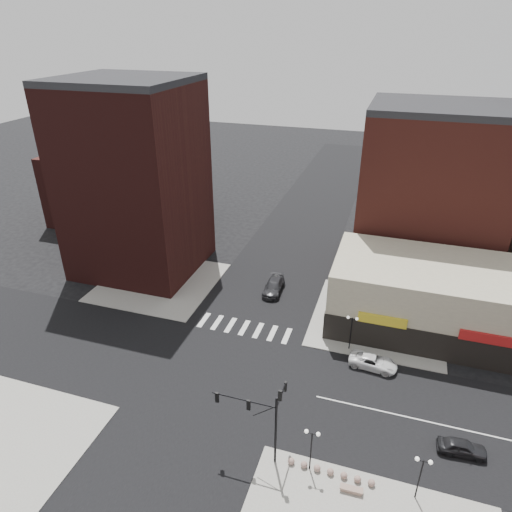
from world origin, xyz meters
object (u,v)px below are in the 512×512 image
(dark_sedan_east, at_px, (462,447))
(stone_bench, at_px, (351,490))
(white_suv, at_px, (373,362))
(traffic_signal, at_px, (265,411))
(street_lamp_ne, at_px, (352,324))
(street_lamp_se_a, at_px, (312,440))
(street_lamp_se_b, at_px, (422,468))
(dark_sedan_north, at_px, (274,286))

(dark_sedan_east, xyz_separation_m, stone_bench, (-8.16, -6.36, -0.33))
(white_suv, height_order, stone_bench, white_suv)
(traffic_signal, xyz_separation_m, street_lamp_ne, (4.76, 15.83, -1.67))
(white_suv, relative_size, dark_sedan_east, 1.25)
(white_suv, bearing_deg, stone_bench, -175.91)
(stone_bench, bearing_deg, dark_sedan_east, 36.64)
(white_suv, bearing_deg, dark_sedan_east, -132.14)
(dark_sedan_east, bearing_deg, street_lamp_se_a, 111.05)
(street_lamp_ne, xyz_separation_m, dark_sedan_east, (10.56, -10.64, -2.63))
(traffic_signal, relative_size, street_lamp_se_a, 1.87)
(street_lamp_se_b, bearing_deg, dark_sedan_north, 125.86)
(traffic_signal, xyz_separation_m, stone_bench, (7.17, -1.17, -4.63))
(street_lamp_se_b, relative_size, stone_bench, 2.40)
(street_lamp_se_b, height_order, street_lamp_ne, same)
(white_suv, bearing_deg, dark_sedan_north, 56.40)
(street_lamp_ne, bearing_deg, dark_sedan_east, -45.21)
(street_lamp_se_b, height_order, white_suv, street_lamp_se_b)
(street_lamp_ne, height_order, white_suv, street_lamp_ne)
(street_lamp_se_a, distance_m, stone_bench, 4.62)
(street_lamp_ne, bearing_deg, street_lamp_se_b, -66.37)
(white_suv, xyz_separation_m, stone_bench, (-0.29, -14.90, -0.34))
(street_lamp_se_a, height_order, white_suv, street_lamp_se_a)
(white_suv, relative_size, dark_sedan_north, 0.90)
(street_lamp_ne, distance_m, dark_sedan_north, 14.42)
(street_lamp_se_a, xyz_separation_m, street_lamp_se_b, (8.00, 0.00, 0.00))
(white_suv, distance_m, stone_bench, 14.91)
(street_lamp_se_b, bearing_deg, traffic_signal, 179.18)
(street_lamp_ne, relative_size, dark_sedan_east, 1.07)
(dark_sedan_east, relative_size, stone_bench, 2.24)
(stone_bench, bearing_deg, street_lamp_ne, 96.76)
(traffic_signal, xyz_separation_m, street_lamp_se_a, (3.76, -0.17, -1.67))
(street_lamp_se_a, bearing_deg, stone_bench, -16.37)
(street_lamp_se_a, height_order, street_lamp_ne, same)
(traffic_signal, xyz_separation_m, street_lamp_se_b, (11.76, -0.17, -1.67))
(street_lamp_se_a, xyz_separation_m, dark_sedan_east, (11.56, 5.36, -2.63))
(street_lamp_se_a, bearing_deg, traffic_signal, 177.43)
(stone_bench, bearing_deg, street_lamp_se_b, 10.98)
(traffic_signal, bearing_deg, dark_sedan_east, 18.70)
(traffic_signal, distance_m, street_lamp_se_a, 4.12)
(street_lamp_se_a, relative_size, stone_bench, 2.40)
(traffic_signal, relative_size, white_suv, 1.60)
(white_suv, height_order, dark_sedan_north, dark_sedan_north)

